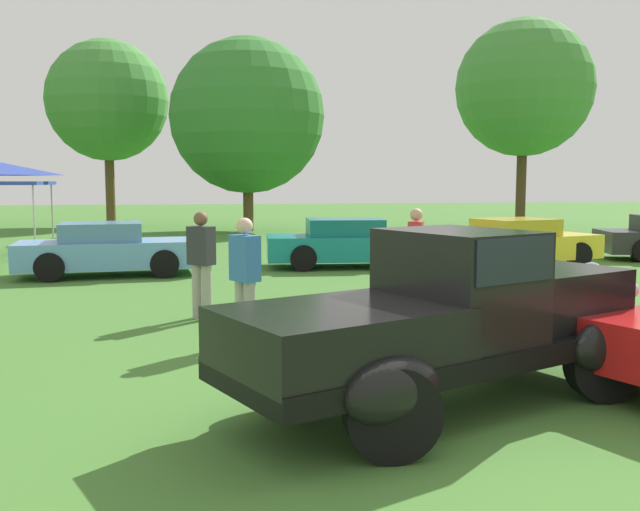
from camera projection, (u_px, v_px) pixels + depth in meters
The scene contains 11 objects.
ground_plane at pixel (424, 425), 6.21m from camera, with size 120.00×120.00×0.00m, color #42752D.
feature_pickup_truck at pixel (451, 317), 6.64m from camera, with size 4.69×3.16×1.70m.
show_car_skyblue at pixel (108, 250), 15.93m from camera, with size 4.17×2.07×1.22m.
show_car_teal at pixel (350, 243), 17.53m from camera, with size 4.35×1.98×1.22m.
show_car_yellow at pixel (520, 243), 17.56m from camera, with size 4.38×2.76×1.22m.
spectator_between_cars at pixel (201, 261), 10.89m from camera, with size 0.46×0.45×1.69m.
spectator_by_row at pixel (416, 253), 12.20m from camera, with size 0.38×0.46×1.69m.
spectator_far_side at pixel (245, 277), 9.12m from camera, with size 0.41×0.47×1.69m.
treeline_mid_left at pixel (107, 101), 33.07m from camera, with size 5.71×5.71×8.82m.
treeline_center at pixel (247, 116), 29.69m from camera, with size 6.59×6.59×8.22m.
treeline_mid_right at pixel (524, 88), 30.95m from camera, with size 6.05×6.05×9.30m.
Camera 1 is at (-1.91, -5.78, 2.16)m, focal length 39.11 mm.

